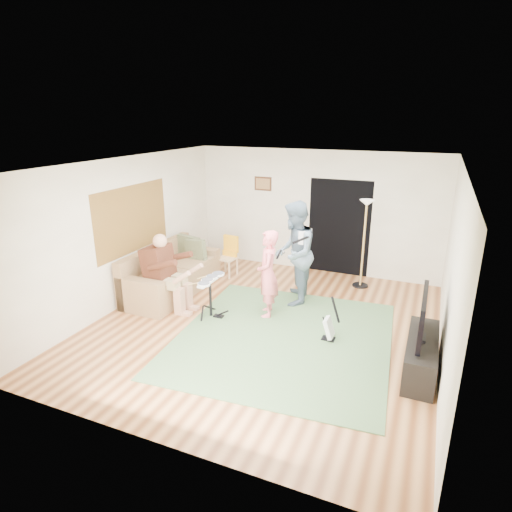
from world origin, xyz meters
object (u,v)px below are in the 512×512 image
Objects in this scene: torchiere_lamp at (365,228)px; dining_chair at (228,261)px; tv_cabinet at (421,355)px; drum_kit at (211,299)px; singer at (268,274)px; guitar_spare at (329,328)px; sofa at (169,277)px; television at (423,315)px; guitarist at (294,253)px.

torchiere_lamp is 2.07× the size of dining_chair.
drum_kit is at bearing 173.94° from tv_cabinet.
dining_chair is 4.76m from tv_cabinet.
drum_kit is at bearing -83.64° from singer.
guitar_spare is 0.54× the size of tv_cabinet.
torchiere_lamp reaches higher than dining_chair.
singer is at bearing -5.14° from sofa.
drum_kit is at bearing 179.71° from guitar_spare.
torchiere_lamp is (3.49, 1.80, 0.94)m from sofa.
drum_kit is 2.07m from dining_chair.
tv_cabinet is at bearing -12.01° from sofa.
guitar_spare is at bearing -28.54° from dining_chair.
singer reaches higher than tv_cabinet.
tv_cabinet is 0.60m from television.
torchiere_lamp reaches higher than tv_cabinet.
guitarist is (2.44, 0.51, 0.66)m from sofa.
tv_cabinet is at bearing 52.05° from singer.
tv_cabinet is at bearing -14.74° from guitar_spare.
singer reaches higher than drum_kit.
dining_chair is at bearing 150.28° from television.
guitarist is (1.14, 1.16, 0.64)m from drum_kit.
guitar_spare is 1.42m from tv_cabinet.
sofa reaches higher than drum_kit.
drum_kit is at bearing -26.53° from sofa.
guitarist reaches higher than singer.
torchiere_lamp is at bearing 126.67° from singer.
singer is at bearing -37.54° from dining_chair.
sofa is 2.26m from singer.
television is (1.26, -2.82, -0.40)m from torchiere_lamp.
drum_kit reaches higher than tv_cabinet.
guitarist is (0.24, 0.71, 0.19)m from singer.
torchiere_lamp is 3.11m from television.
television is (4.09, -2.34, 0.54)m from dining_chair.
drum_kit is 1.00× the size of guitar_spare.
television is at bearing 180.00° from tv_cabinet.
singer is at bearing 162.44° from tv_cabinet.
tv_cabinet is (3.50, -0.37, -0.08)m from drum_kit.
tv_cabinet is (4.14, -2.34, -0.06)m from dining_chair.
sofa is 4.89m from television.
guitarist reaches higher than guitar_spare.
tv_cabinet is (4.80, -1.02, -0.06)m from sofa.
dining_chair is 0.79× the size of television.
tv_cabinet is at bearing -65.10° from torchiere_lamp.
television is (3.45, -0.37, 0.52)m from drum_kit.
drum_kit is 3.51m from television.
torchiere_lamp reaches higher than guitar_spare.
sofa is 2.58m from guitarist.
torchiere_lamp is at bearing 27.24° from sofa.
tv_cabinet is at bearing 45.06° from guitarist.
television reaches higher than sofa.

